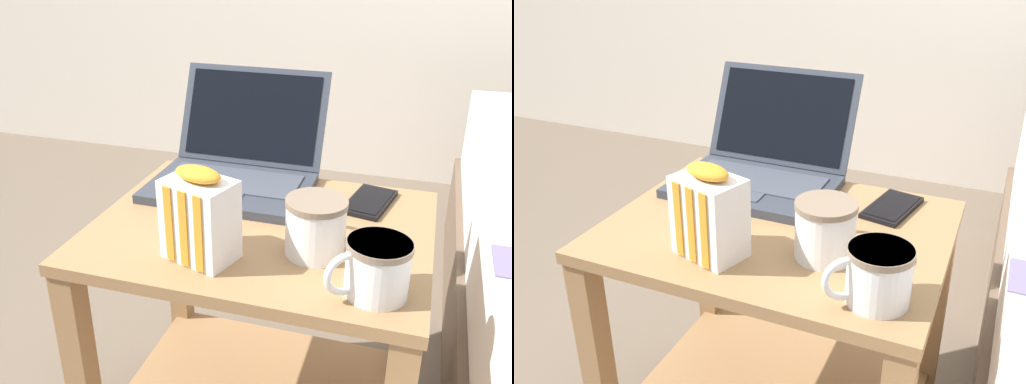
{
  "view_description": "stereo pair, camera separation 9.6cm",
  "coord_description": "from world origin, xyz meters",
  "views": [
    {
      "loc": [
        0.26,
        -0.87,
        1.03
      ],
      "look_at": [
        0.0,
        -0.04,
        0.63
      ],
      "focal_mm": 40.0,
      "sensor_mm": 36.0,
      "label": 1
    },
    {
      "loc": [
        0.35,
        -0.84,
        1.03
      ],
      "look_at": [
        0.0,
        -0.04,
        0.63
      ],
      "focal_mm": 40.0,
      "sensor_mm": 36.0,
      "label": 2
    }
  ],
  "objects": [
    {
      "name": "mug_front_right",
      "position": [
        0.22,
        -0.16,
        0.59
      ],
      "size": [
        0.12,
        0.1,
        0.09
      ],
      "color": "white",
      "rests_on": "bedside_table"
    },
    {
      "name": "snack_bag",
      "position": [
        -0.06,
        -0.14,
        0.62
      ],
      "size": [
        0.13,
        0.11,
        0.16
      ],
      "color": "white",
      "rests_on": "bedside_table"
    },
    {
      "name": "mug_front_left",
      "position": [
        0.11,
        -0.07,
        0.6
      ],
      "size": [
        0.1,
        0.14,
        0.1
      ],
      "color": "white",
      "rests_on": "bedside_table"
    },
    {
      "name": "cell_phone",
      "position": [
        0.17,
        0.14,
        0.55
      ],
      "size": [
        0.1,
        0.15,
        0.01
      ],
      "color": "black",
      "rests_on": "bedside_table"
    },
    {
      "name": "bedside_table",
      "position": [
        0.0,
        0.0,
        0.35
      ],
      "size": [
        0.6,
        0.47,
        0.55
      ],
      "color": "#997047",
      "rests_on": "ground_plane"
    },
    {
      "name": "laptop",
      "position": [
        -0.1,
        0.17,
        0.59
      ],
      "size": [
        0.32,
        0.31,
        0.21
      ],
      "color": "#333842",
      "rests_on": "bedside_table"
    }
  ]
}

